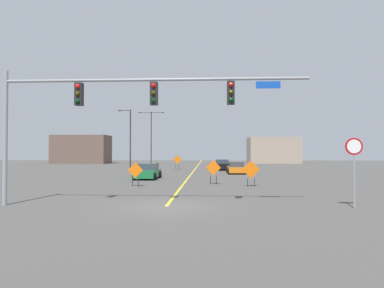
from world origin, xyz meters
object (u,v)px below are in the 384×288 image
at_px(street_lamp_near_right, 129,136).
at_px(car_orange_far, 236,168).
at_px(car_green_near, 148,171).
at_px(traffic_signal_assembly, 116,101).
at_px(car_black_mid, 222,165).
at_px(construction_sign_left_shoulder, 177,160).
at_px(street_lamp_far_right, 151,133).
at_px(construction_sign_median_near, 213,169).
at_px(stop_sign, 354,159).
at_px(construction_sign_median_far, 135,171).
at_px(construction_sign_left_lane, 251,171).

relative_size(street_lamp_near_right, car_orange_far, 2.01).
xyz_separation_m(street_lamp_near_right, car_green_near, (5.79, -16.89, -4.01)).
xyz_separation_m(traffic_signal_assembly, car_black_mid, (6.10, 29.72, -4.16)).
relative_size(street_lamp_near_right, construction_sign_left_shoulder, 4.34).
bearing_deg(street_lamp_far_right, construction_sign_median_near, -72.79).
bearing_deg(stop_sign, construction_sign_median_near, 120.09).
distance_m(street_lamp_near_right, construction_sign_median_far, 24.58).
bearing_deg(construction_sign_median_near, car_orange_far, 77.73).
relative_size(traffic_signal_assembly, car_black_mid, 3.04).
height_order(street_lamp_near_right, car_green_near, street_lamp_near_right).
distance_m(traffic_signal_assembly, car_orange_far, 24.19).
distance_m(construction_sign_left_shoulder, construction_sign_median_far, 22.34).
relative_size(traffic_signal_assembly, construction_sign_left_shoulder, 7.22).
bearing_deg(car_green_near, construction_sign_median_near, -38.75).
height_order(traffic_signal_assembly, construction_sign_median_far, traffic_signal_assembly).
distance_m(traffic_signal_assembly, construction_sign_left_shoulder, 30.92).
height_order(car_orange_far, car_green_near, car_green_near).
height_order(construction_sign_left_lane, construction_sign_median_near, construction_sign_left_lane).
xyz_separation_m(traffic_signal_assembly, car_orange_far, (7.34, 22.67, -4.20)).
xyz_separation_m(construction_sign_median_near, car_orange_far, (2.70, 12.42, -0.52)).
height_order(construction_sign_left_lane, car_green_near, construction_sign_left_lane).
xyz_separation_m(construction_sign_left_lane, car_black_mid, (-1.19, 21.01, -0.46)).
distance_m(stop_sign, construction_sign_median_far, 14.49).
bearing_deg(car_black_mid, traffic_signal_assembly, -101.60).
relative_size(car_black_mid, car_green_near, 1.18).
bearing_deg(construction_sign_median_far, construction_sign_median_near, 18.33).
xyz_separation_m(street_lamp_far_right, car_black_mid, (12.53, -16.25, -5.13)).
bearing_deg(street_lamp_near_right, construction_sign_left_shoulder, -9.63).
bearing_deg(car_green_near, construction_sign_median_far, -86.97).
relative_size(construction_sign_median_far, car_orange_far, 0.41).
bearing_deg(construction_sign_left_lane, construction_sign_median_far, -177.75).
xyz_separation_m(traffic_signal_assembly, stop_sign, (10.67, -0.18, -2.66)).
distance_m(traffic_signal_assembly, construction_sign_left_lane, 11.94).
height_order(construction_sign_median_near, car_orange_far, construction_sign_median_near).
bearing_deg(car_orange_far, traffic_signal_assembly, -107.94).
bearing_deg(construction_sign_median_near, street_lamp_near_right, 118.46).
bearing_deg(traffic_signal_assembly, street_lamp_far_right, 97.96).
distance_m(street_lamp_far_right, car_black_mid, 21.15).
relative_size(street_lamp_near_right, construction_sign_median_far, 4.94).
xyz_separation_m(construction_sign_left_lane, construction_sign_median_far, (-8.25, -0.32, -0.07)).
distance_m(street_lamp_near_right, construction_sign_left_lane, 27.53).
relative_size(construction_sign_left_lane, car_orange_far, 0.44).
xyz_separation_m(stop_sign, street_lamp_near_right, (-17.78, 32.08, 2.50)).
relative_size(street_lamp_near_right, car_green_near, 2.15).
bearing_deg(construction_sign_median_near, construction_sign_left_shoulder, 102.95).
xyz_separation_m(street_lamp_far_right, construction_sign_left_lane, (13.72, -37.25, -4.67)).
bearing_deg(car_black_mid, construction_sign_median_far, -108.32).
xyz_separation_m(street_lamp_far_right, street_lamp_near_right, (-0.68, -14.06, -1.13)).
xyz_separation_m(traffic_signal_assembly, construction_sign_median_near, (4.64, 10.24, -3.68)).
distance_m(street_lamp_near_right, car_black_mid, 13.97).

